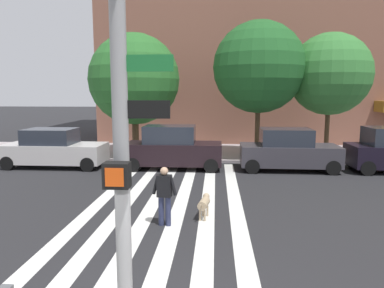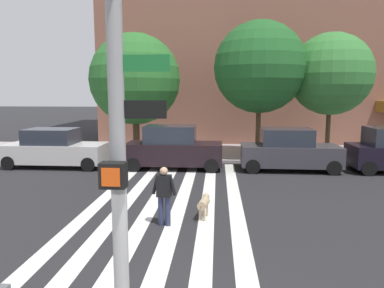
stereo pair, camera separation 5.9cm
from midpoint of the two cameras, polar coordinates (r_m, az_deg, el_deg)
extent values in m
plane|color=#232326|center=(11.89, 0.22, -9.63)|extent=(160.00, 160.00, 0.00)
cube|color=#A19698|center=(21.67, 1.90, -1.28)|extent=(80.00, 6.00, 0.15)
cube|color=silver|center=(12.48, -14.59, -9.01)|extent=(0.45, 13.52, 0.01)
cube|color=silver|center=(12.23, -10.54, -9.23)|extent=(0.45, 13.52, 0.01)
cube|color=silver|center=(12.05, -6.33, -9.42)|extent=(0.45, 13.52, 0.01)
cube|color=silver|center=(11.92, -2.01, -9.56)|extent=(0.45, 13.52, 0.01)
cube|color=silver|center=(11.87, 2.38, -9.64)|extent=(0.45, 13.52, 0.01)
cube|color=silver|center=(11.88, 6.78, -9.67)|extent=(0.45, 13.52, 0.01)
cylinder|color=gray|center=(4.12, -11.60, -0.16)|extent=(0.18, 0.18, 5.80)
cube|color=black|center=(3.98, -12.24, -4.86)|extent=(0.28, 0.18, 0.28)
cube|color=#E54C14|center=(3.89, -12.65, -5.18)|extent=(0.20, 0.01, 0.20)
cube|color=#19662D|center=(4.02, -7.75, 12.60)|extent=(0.60, 0.03, 0.18)
cube|color=black|center=(4.01, -7.89, 5.45)|extent=(0.56, 0.03, 0.20)
cube|color=beige|center=(18.85, -20.95, -1.32)|extent=(4.85, 1.96, 0.90)
cube|color=#232833|center=(18.83, -21.61, 1.15)|extent=(2.34, 1.71, 0.74)
cylinder|color=black|center=(19.00, -14.46, -2.10)|extent=(0.66, 0.22, 0.66)
cylinder|color=black|center=(17.37, -16.32, -3.13)|extent=(0.66, 0.22, 0.66)
cylinder|color=black|center=(20.57, -24.75, -1.83)|extent=(0.66, 0.22, 0.66)
cylinder|color=black|center=(19.07, -27.30, -2.72)|extent=(0.66, 0.22, 0.66)
cube|color=black|center=(17.24, -3.02, -1.46)|extent=(4.57, 1.83, 1.00)
cube|color=#232833|center=(17.13, -3.65, 1.55)|extent=(2.40, 1.60, 0.82)
cylinder|color=black|center=(18.01, 3.00, -2.41)|extent=(0.66, 0.22, 0.66)
cylinder|color=black|center=(16.39, 2.93, -3.47)|extent=(0.66, 0.22, 0.66)
cylinder|color=black|center=(18.40, -8.30, -2.26)|extent=(0.66, 0.22, 0.66)
cylinder|color=black|center=(16.82, -9.45, -3.27)|extent=(0.66, 0.22, 0.66)
cube|color=#36333A|center=(17.46, 15.05, -1.71)|extent=(4.54, 1.98, 0.95)
cube|color=#232833|center=(17.30, 14.57, 1.10)|extent=(2.33, 1.71, 0.77)
cylinder|color=black|center=(18.75, 19.89, -2.47)|extent=(0.66, 0.23, 0.66)
cylinder|color=black|center=(17.11, 21.38, -3.53)|extent=(0.66, 0.23, 0.66)
cylinder|color=black|center=(18.15, 9.00, -2.42)|extent=(0.66, 0.23, 0.66)
cylinder|color=black|center=(16.45, 9.43, -3.52)|extent=(0.66, 0.23, 0.66)
cylinder|color=black|center=(19.25, 24.02, -2.42)|extent=(0.66, 0.22, 0.66)
cylinder|color=black|center=(17.62, 26.01, -3.47)|extent=(0.66, 0.22, 0.66)
cylinder|color=#4C3823|center=(20.43, -9.04, 2.27)|extent=(0.37, 0.37, 2.83)
sphere|color=#286628|center=(20.34, -9.22, 10.11)|extent=(5.00, 5.00, 5.00)
cylinder|color=#4C3823|center=(19.78, 10.25, 2.98)|extent=(0.27, 0.27, 3.47)
sphere|color=#1E5623|center=(19.75, 10.48, 11.88)|extent=(4.85, 4.85, 4.85)
cylinder|color=#4C3823|center=(20.89, 20.56, 2.55)|extent=(0.24, 0.24, 3.25)
sphere|color=#337533|center=(20.83, 20.95, 10.31)|extent=(4.36, 4.36, 4.36)
cylinder|color=#282D4C|center=(10.09, -5.08, -10.50)|extent=(0.17, 0.17, 0.82)
cylinder|color=#282D4C|center=(10.03, -3.97, -10.60)|extent=(0.17, 0.17, 0.82)
cube|color=black|center=(9.86, -4.57, -6.64)|extent=(0.41, 0.30, 0.60)
cylinder|color=black|center=(9.92, -5.91, -6.38)|extent=(0.23, 0.12, 0.57)
cylinder|color=black|center=(9.78, -3.23, -6.56)|extent=(0.23, 0.12, 0.57)
sphere|color=tan|center=(9.76, -4.60, -4.31)|extent=(0.25, 0.25, 0.22)
cylinder|color=tan|center=(10.54, 1.72, -9.41)|extent=(0.35, 0.64, 0.26)
sphere|color=tan|center=(10.87, 2.12, -8.31)|extent=(0.23, 0.23, 0.20)
cylinder|color=tan|center=(10.15, 1.27, -9.81)|extent=(0.07, 0.24, 0.16)
cylinder|color=tan|center=(10.84, 1.57, -10.52)|extent=(0.06, 0.06, 0.32)
cylinder|color=tan|center=(10.82, 2.31, -10.57)|extent=(0.06, 0.06, 0.32)
cylinder|color=tan|center=(10.45, 1.10, -11.24)|extent=(0.06, 0.06, 0.32)
cylinder|color=tan|center=(10.43, 1.87, -11.30)|extent=(0.06, 0.06, 0.32)
camera|label=1|loc=(0.03, -90.14, -0.02)|focal=33.62mm
camera|label=2|loc=(0.03, 89.86, 0.02)|focal=33.62mm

